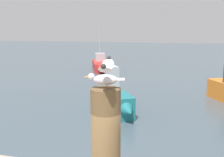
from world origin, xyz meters
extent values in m
cylinder|color=brown|center=(0.91, -0.31, 2.23)|extent=(0.29, 0.29, 1.00)
cylinder|color=tan|center=(0.91, -0.29, 2.75)|extent=(0.01, 0.01, 0.04)
cylinder|color=tan|center=(0.92, -0.33, 2.75)|extent=(0.01, 0.01, 0.04)
ellipsoid|color=silver|center=(0.91, -0.31, 2.82)|extent=(0.24, 0.13, 0.10)
sphere|color=silver|center=(0.77, -0.34, 2.85)|extent=(0.06, 0.06, 0.06)
cone|color=gold|center=(0.72, -0.35, 2.84)|extent=(0.05, 0.03, 0.02)
cube|color=silver|center=(1.05, -0.29, 2.83)|extent=(0.08, 0.09, 0.01)
ellipsoid|color=silver|center=(0.88, -0.13, 2.94)|extent=(0.17, 0.28, 0.10)
sphere|color=#282828|center=(0.86, -0.01, 2.99)|extent=(0.04, 0.04, 0.04)
ellipsoid|color=silver|center=(0.95, -0.49, 2.94)|extent=(0.17, 0.28, 0.10)
sphere|color=#282828|center=(0.97, -0.61, 2.99)|extent=(0.04, 0.04, 0.04)
cube|color=#1E7075|center=(-0.83, 7.39, 0.42)|extent=(1.96, 2.62, 0.84)
cone|color=#1E7075|center=(-0.07, 6.11, 0.46)|extent=(0.89, 0.89, 0.65)
cube|color=#B2B2B7|center=(-1.06, 7.76, 1.31)|extent=(0.71, 0.80, 0.93)
cube|color=#B72D28|center=(-4.51, 17.78, 0.33)|extent=(2.39, 3.85, 0.66)
cone|color=#B72D28|center=(-3.74, 15.79, 0.36)|extent=(1.32, 1.32, 1.02)
cube|color=#B2B2B7|center=(-4.71, 18.28, 0.97)|extent=(1.01, 1.06, 0.63)
cylinder|color=#A5A5A8|center=(-4.71, 18.28, 2.45)|extent=(0.08, 0.08, 2.34)
camera|label=1|loc=(1.56, -2.68, 3.30)|focal=42.97mm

